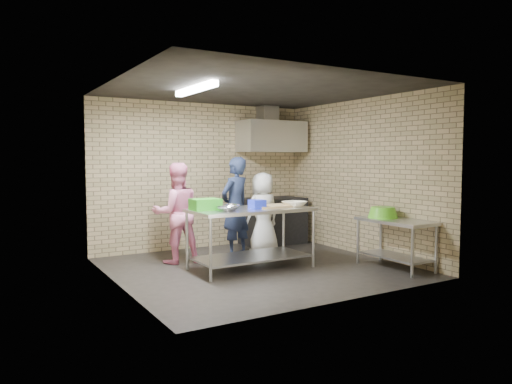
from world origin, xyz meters
TOP-DOWN VIEW (x-y plane):
  - floor at (0.00, 0.00)m, footprint 4.20×4.20m
  - ceiling at (0.00, 0.00)m, footprint 4.20×4.20m
  - back_wall at (0.00, 2.00)m, footprint 4.20×0.06m
  - front_wall at (0.00, -2.00)m, footprint 4.20×0.06m
  - left_wall at (-2.10, 0.00)m, footprint 0.06×4.00m
  - right_wall at (2.10, 0.00)m, footprint 0.06×4.00m
  - prep_table at (-0.10, 0.01)m, footprint 1.84×0.92m
  - side_counter at (1.80, -1.10)m, footprint 0.60×1.20m
  - stove at (1.35, 1.65)m, footprint 1.20×0.70m
  - range_hood at (1.35, 1.70)m, footprint 1.30×0.60m
  - hood_duct at (1.35, 1.85)m, footprint 0.35×0.30m
  - wall_shelf at (1.65, 1.89)m, footprint 0.80×0.20m
  - fluorescent_fixture at (-1.00, 0.00)m, footprint 0.10×1.25m
  - green_crate at (-0.80, 0.13)m, footprint 0.41×0.31m
  - blue_tub at (-0.05, -0.09)m, footprint 0.20×0.20m
  - cutting_board at (0.25, -0.01)m, footprint 0.56×0.43m
  - mixing_bowl_a at (-0.60, -0.19)m, footprint 0.35×0.35m
  - mixing_bowl_b at (-0.40, 0.06)m, footprint 0.27×0.27m
  - ceramic_bowl at (0.60, -0.14)m, footprint 0.44×0.44m
  - green_basin at (1.78, -0.85)m, footprint 0.46×0.46m
  - bottle_green at (1.80, 1.89)m, footprint 0.06×0.06m
  - man_navy at (0.13, 0.94)m, footprint 0.73×0.61m
  - woman_pink at (-0.93, 0.97)m, footprint 0.83×0.68m
  - woman_white at (0.68, 0.95)m, footprint 0.76×0.55m

SIDE VIEW (x-z plane):
  - floor at x=0.00m, z-range 0.00..0.00m
  - side_counter at x=1.80m, z-range 0.00..0.75m
  - stove at x=1.35m, z-range 0.00..0.90m
  - prep_table at x=-0.10m, z-range 0.00..0.92m
  - woman_white at x=0.68m, z-range 0.00..1.43m
  - woman_pink at x=-0.93m, z-range 0.00..1.61m
  - green_basin at x=1.78m, z-range 0.75..0.92m
  - man_navy at x=0.13m, z-range 0.00..1.70m
  - cutting_board at x=0.25m, z-range 0.92..0.95m
  - mixing_bowl_b at x=-0.40m, z-range 0.92..0.99m
  - mixing_bowl_a at x=-0.60m, z-range 0.92..0.99m
  - ceramic_bowl at x=0.60m, z-range 0.92..1.01m
  - blue_tub at x=-0.05m, z-range 0.92..1.06m
  - green_crate at x=-0.80m, z-range 0.92..1.09m
  - back_wall at x=0.00m, z-range 0.00..2.70m
  - front_wall at x=0.00m, z-range 0.00..2.70m
  - left_wall at x=-2.10m, z-range 0.00..2.70m
  - right_wall at x=2.10m, z-range 0.00..2.70m
  - wall_shelf at x=1.65m, z-range 1.90..1.94m
  - bottle_green at x=1.80m, z-range 1.94..2.09m
  - range_hood at x=1.35m, z-range 1.80..2.40m
  - hood_duct at x=1.35m, z-range 2.40..2.70m
  - fluorescent_fixture at x=-1.00m, z-range 2.60..2.68m
  - ceiling at x=0.00m, z-range 2.70..2.70m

